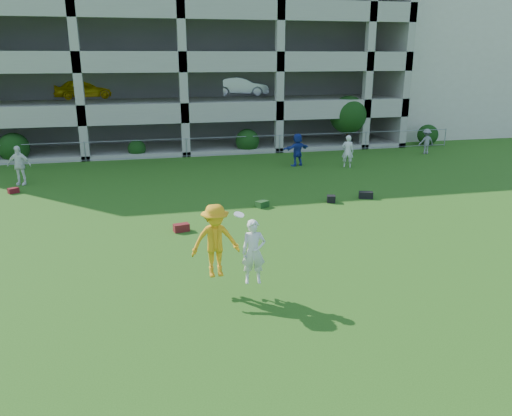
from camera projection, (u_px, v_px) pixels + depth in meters
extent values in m
plane|color=#235114|center=(256.00, 291.00, 13.36)|extent=(100.00, 100.00, 0.00)
cube|color=beige|center=(442.00, 68.00, 42.96)|extent=(16.00, 14.00, 10.00)
imported|color=white|center=(19.00, 165.00, 24.15)|extent=(1.20, 0.68, 1.92)
imported|color=#21389A|center=(297.00, 150.00, 28.38)|extent=(1.81, 1.07, 1.86)
imported|color=white|center=(348.00, 151.00, 28.00)|extent=(0.78, 0.67, 1.82)
imported|color=gray|center=(426.00, 141.00, 31.91)|extent=(1.03, 0.59, 1.59)
cube|color=#580F1C|center=(181.00, 228.00, 17.90)|extent=(0.60, 0.41, 0.28)
cube|color=#163915|center=(262.00, 204.00, 20.78)|extent=(0.61, 0.56, 0.26)
cube|color=black|center=(331.00, 199.00, 21.45)|extent=(0.44, 0.44, 0.30)
cube|color=black|center=(366.00, 195.00, 22.05)|extent=(0.66, 0.48, 0.30)
cube|color=#550E0F|center=(13.00, 191.00, 22.89)|extent=(0.53, 0.48, 0.24)
imported|color=#FAA116|center=(215.00, 241.00, 12.84)|extent=(1.29, 0.78, 1.95)
imported|color=white|center=(254.00, 252.00, 12.79)|extent=(0.67, 0.48, 1.70)
cylinder|color=white|center=(239.00, 215.00, 12.84)|extent=(0.28, 0.27, 0.14)
cube|color=#9E998C|center=(168.00, 56.00, 42.10)|extent=(30.00, 0.50, 12.00)
cube|color=#9E998C|center=(364.00, 56.00, 39.02)|extent=(0.50, 14.00, 12.00)
cube|color=#9E998C|center=(178.00, 137.00, 37.53)|extent=(30.00, 14.00, 0.30)
cube|color=#9E998C|center=(176.00, 97.00, 36.65)|extent=(30.00, 14.00, 0.30)
cube|color=#9E998C|center=(174.00, 54.00, 35.77)|extent=(30.00, 14.00, 0.30)
cube|color=#9E998C|center=(172.00, 9.00, 34.89)|extent=(30.00, 14.00, 0.30)
cube|color=#9E998C|center=(185.00, 115.00, 30.45)|extent=(30.00, 0.30, 0.90)
cube|color=#9E998C|center=(183.00, 64.00, 29.57)|extent=(30.00, 0.30, 0.90)
cube|color=#9E998C|center=(181.00, 10.00, 28.69)|extent=(30.00, 0.30, 0.90)
cube|color=#9E998C|center=(76.00, 57.00, 28.23)|extent=(0.50, 0.50, 12.00)
cube|color=#9E998C|center=(182.00, 57.00, 29.53)|extent=(0.50, 0.50, 12.00)
cube|color=#9E998C|center=(280.00, 56.00, 30.83)|extent=(0.50, 0.50, 12.00)
cube|color=#9E998C|center=(369.00, 56.00, 32.13)|extent=(0.50, 0.50, 12.00)
cube|color=#605E59|center=(172.00, 56.00, 37.68)|extent=(29.00, 9.00, 11.60)
imported|color=yellow|center=(84.00, 88.00, 33.21)|extent=(4.03, 2.01, 1.32)
imported|color=silver|center=(240.00, 86.00, 35.52)|extent=(4.16, 1.95, 1.32)
cylinder|color=gray|center=(85.00, 152.00, 29.58)|extent=(0.06, 0.06, 1.20)
cylinder|color=gray|center=(186.00, 148.00, 30.88)|extent=(0.06, 0.06, 1.20)
cylinder|color=gray|center=(280.00, 144.00, 32.18)|extent=(0.06, 0.06, 1.20)
cylinder|color=gray|center=(366.00, 140.00, 33.48)|extent=(0.06, 0.06, 1.20)
cylinder|color=gray|center=(445.00, 137.00, 34.78)|extent=(0.06, 0.06, 1.20)
cylinder|color=gray|center=(186.00, 139.00, 30.72)|extent=(36.00, 0.04, 0.04)
cylinder|color=gray|center=(187.00, 156.00, 31.03)|extent=(36.00, 0.04, 0.04)
sphere|color=#163D11|center=(14.00, 148.00, 29.18)|extent=(1.76, 1.76, 1.76)
sphere|color=#163D11|center=(137.00, 149.00, 30.80)|extent=(1.10, 1.10, 1.10)
sphere|color=#163D11|center=(247.00, 141.00, 32.25)|extent=(1.54, 1.54, 1.54)
cylinder|color=#382314|center=(347.00, 134.00, 33.90)|extent=(0.16, 0.16, 1.96)
sphere|color=#163D11|center=(348.00, 115.00, 33.53)|extent=(2.52, 2.52, 2.52)
sphere|color=#163D11|center=(428.00, 135.00, 35.09)|extent=(1.43, 1.43, 1.43)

